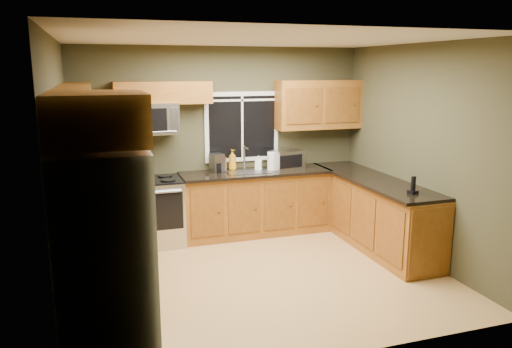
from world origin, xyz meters
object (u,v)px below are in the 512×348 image
range (155,212)px  paper_towel_roll (271,161)px  refrigerator (106,260)px  kettle (222,163)px  coffee_maker (217,163)px  microwave (149,119)px  cordless_phone (413,189)px  soap_bottle_a (232,160)px  soap_bottle_b (258,163)px  toaster_oven (287,159)px

range → paper_towel_roll: size_ratio=3.21×
refrigerator → kettle: bearing=60.1°
coffee_maker → microwave: bearing=179.6°
coffee_maker → cordless_phone: 2.72m
range → soap_bottle_a: 1.34m
coffee_maker → kettle: coffee_maker is taller
microwave → coffee_maker: size_ratio=2.88×
soap_bottle_b → cordless_phone: bearing=-56.0°
refrigerator → coffee_maker: 3.32m
soap_bottle_b → coffee_maker: bearing=176.5°
kettle → soap_bottle_a: (0.17, 0.05, 0.03)m
microwave → coffee_maker: microwave is taller
range → microwave: size_ratio=1.23×
kettle → paper_towel_roll: paper_towel_roll is taller
refrigerator → coffee_maker: bearing=61.0°
refrigerator → toaster_oven: refrigerator is taller
paper_towel_roll → cordless_phone: size_ratio=1.38×
cordless_phone → toaster_oven: bearing=115.1°
microwave → toaster_oven: microwave is taller
toaster_oven → paper_towel_roll: 0.25m
range → coffee_maker: (0.92, 0.13, 0.59)m
microwave → range: bearing=-90.0°
paper_towel_roll → soap_bottle_a: size_ratio=0.98×
range → kettle: kettle is taller
cordless_phone → refrigerator: bearing=-164.9°
microwave → soap_bottle_a: bearing=3.5°
coffee_maker → soap_bottle_b: bearing=-3.5°
range → cordless_phone: 3.40m
refrigerator → kettle: 3.39m
soap_bottle_a → soap_bottle_b: size_ratio=1.46×
range → coffee_maker: 1.10m
range → paper_towel_roll: 1.80m
coffee_maker → kettle: size_ratio=1.04×
cordless_phone → soap_bottle_a: bearing=129.1°
kettle → soap_bottle_b: size_ratio=1.24×
coffee_maker → paper_towel_roll: 0.79m
microwave → kettle: bearing=1.5°
toaster_oven → coffee_maker: toaster_oven is taller
paper_towel_roll → range: bearing=-179.6°
microwave → soap_bottle_a: size_ratio=2.55×
refrigerator → soap_bottle_b: refrigerator is taller
refrigerator → soap_bottle_b: 3.62m
cordless_phone → coffee_maker: bearing=134.2°
toaster_oven → kettle: size_ratio=2.00×
coffee_maker → kettle: (0.08, 0.03, -0.01)m
soap_bottle_a → kettle: bearing=-164.9°
coffee_maker → soap_bottle_a: size_ratio=0.88×
refrigerator → cordless_phone: (3.51, 0.95, 0.10)m
refrigerator → paper_towel_roll: (2.39, 2.78, 0.17)m
range → microwave: (-0.00, 0.14, 1.26)m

